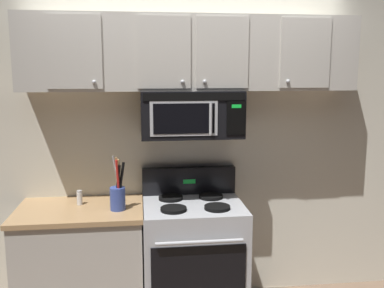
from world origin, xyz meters
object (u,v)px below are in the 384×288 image
at_px(over_range_microwave, 191,114).
at_px(salt_shaker, 80,198).
at_px(utensil_crock_blue, 118,194).
at_px(stove_range, 193,257).

height_order(over_range_microwave, salt_shaker, over_range_microwave).
bearing_deg(utensil_crock_blue, salt_shaker, 151.75).
relative_size(stove_range, utensil_crock_blue, 2.79).
height_order(over_range_microwave, utensil_crock_blue, over_range_microwave).
relative_size(stove_range, salt_shaker, 10.22).
height_order(stove_range, salt_shaker, stove_range).
bearing_deg(utensil_crock_blue, stove_range, 7.43).
xyz_separation_m(over_range_microwave, salt_shaker, (-0.85, -0.03, -0.62)).
bearing_deg(stove_range, salt_shaker, 174.27).
bearing_deg(salt_shaker, stove_range, -5.73).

